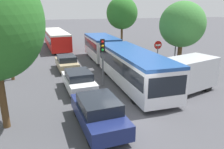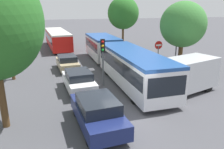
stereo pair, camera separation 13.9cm
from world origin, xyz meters
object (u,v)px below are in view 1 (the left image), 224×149
(city_bus_rear, at_px, (56,38))
(queued_car_navy, at_px, (98,112))
(queued_car_white, at_px, (79,81))
(white_van, at_px, (185,74))
(direction_sign_post, at_px, (176,43))
(tree_left_far, at_px, (14,19))
(tree_left_mid, at_px, (4,17))
(articulated_bus, at_px, (117,56))
(tree_right_mid, at_px, (122,14))
(no_entry_sign, at_px, (158,52))
(traffic_light, at_px, (103,52))
(queued_car_tan, at_px, (67,63))
(tree_right_near, at_px, (182,25))

(city_bus_rear, relative_size, queued_car_navy, 2.56)
(queued_car_white, relative_size, white_van, 0.77)
(direction_sign_post, xyz_separation_m, tree_left_far, (-13.76, 11.76, 1.73))
(tree_left_mid, bearing_deg, white_van, -29.91)
(articulated_bus, xyz_separation_m, tree_right_mid, (4.40, 10.44, 3.21))
(queued_car_navy, xyz_separation_m, tree_left_far, (-4.94, 18.80, 3.53))
(queued_car_white, height_order, white_van, white_van)
(queued_car_white, bearing_deg, tree_left_far, 17.19)
(queued_car_white, distance_m, direction_sign_post, 9.28)
(articulated_bus, distance_m, no_entry_sign, 3.52)
(articulated_bus, bearing_deg, queued_car_white, -47.65)
(queued_car_navy, relative_size, tree_left_mid, 0.64)
(traffic_light, bearing_deg, tree_left_far, -136.19)
(no_entry_sign, height_order, tree_left_mid, tree_left_mid)
(queued_car_tan, xyz_separation_m, no_entry_sign, (7.30, -3.51, 1.19))
(articulated_bus, relative_size, queued_car_navy, 3.92)
(direction_sign_post, relative_size, tree_left_far, 0.56)
(articulated_bus, bearing_deg, city_bus_rear, -162.72)
(queued_car_white, distance_m, white_van, 7.18)
(queued_car_navy, height_order, tree_left_mid, tree_left_mid)
(queued_car_white, bearing_deg, tree_left_mid, 46.71)
(queued_car_white, distance_m, traffic_light, 2.63)
(articulated_bus, distance_m, tree_right_mid, 11.77)
(articulated_bus, height_order, direction_sign_post, direction_sign_post)
(queued_car_white, distance_m, tree_left_far, 15.01)
(articulated_bus, relative_size, tree_right_mid, 2.48)
(queued_car_tan, bearing_deg, articulated_bus, -118.18)
(tree_left_mid, bearing_deg, no_entry_sign, -9.45)
(city_bus_rear, distance_m, tree_left_far, 6.82)
(queued_car_navy, xyz_separation_m, tree_right_mid, (8.34, 19.02, 3.92))
(direction_sign_post, height_order, tree_left_far, tree_left_far)
(queued_car_white, distance_m, queued_car_tan, 5.52)
(direction_sign_post, bearing_deg, tree_left_far, -51.88)
(direction_sign_post, bearing_deg, tree_right_near, 106.68)
(tree_right_mid, bearing_deg, articulated_bus, -112.83)
(white_van, height_order, traffic_light, traffic_light)
(queued_car_navy, bearing_deg, queued_car_white, -1.63)
(traffic_light, xyz_separation_m, tree_right_mid, (6.53, 13.48, 2.17))
(white_van, relative_size, no_entry_sign, 1.89)
(queued_car_tan, xyz_separation_m, tree_left_mid, (-4.44, -1.56, 4.13))
(tree_left_far, bearing_deg, direction_sign_post, -40.52)
(queued_car_navy, xyz_separation_m, direction_sign_post, (8.82, 7.04, 1.80))
(queued_car_tan, distance_m, traffic_light, 5.72)
(city_bus_rear, distance_m, tree_right_mid, 9.80)
(queued_car_navy, xyz_separation_m, traffic_light, (1.81, 5.54, 1.74))
(articulated_bus, xyz_separation_m, queued_car_navy, (-3.95, -8.58, -0.70))
(queued_car_navy, relative_size, white_van, 0.82)
(queued_car_navy, relative_size, tree_left_far, 0.67)
(tree_left_far, relative_size, tree_right_mid, 0.94)
(direction_sign_post, bearing_deg, white_van, 52.77)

